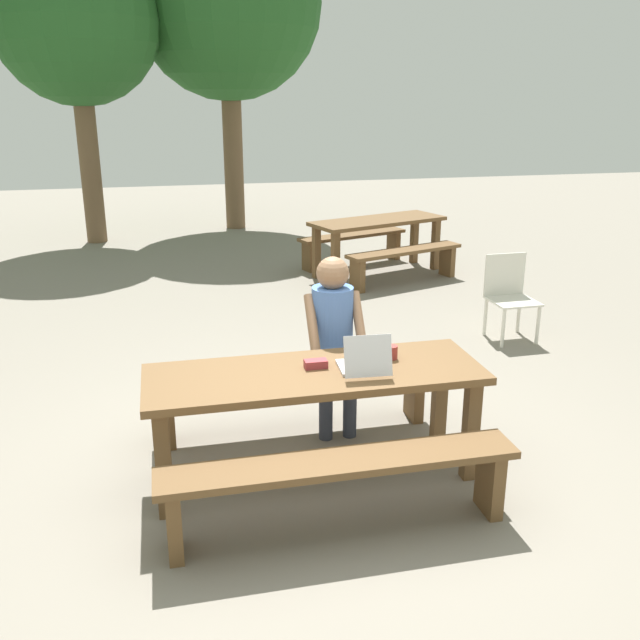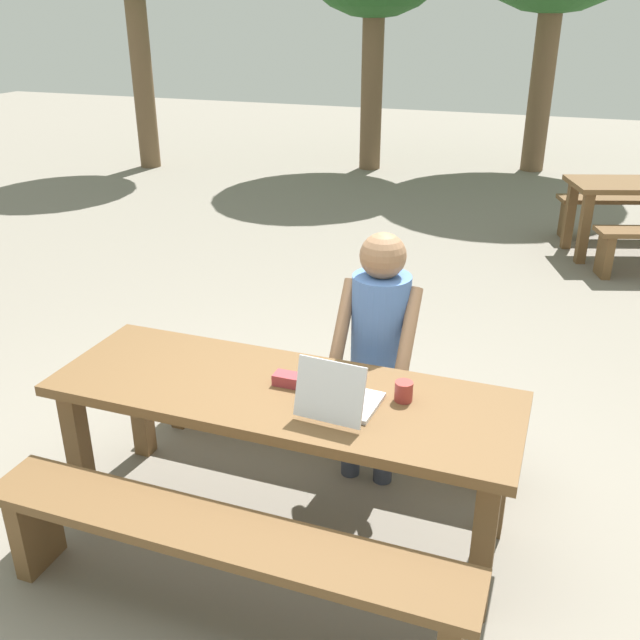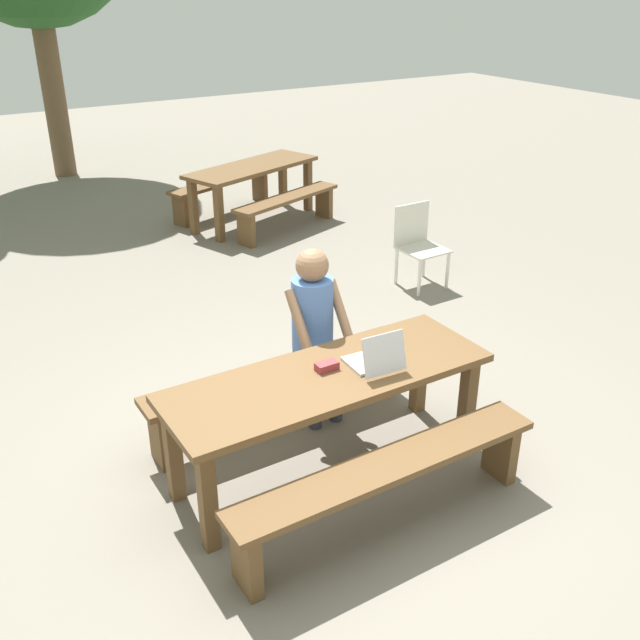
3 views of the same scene
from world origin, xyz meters
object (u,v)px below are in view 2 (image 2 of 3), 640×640
Objects in this scene: small_pouch at (290,380)px; laptop at (339,398)px; picnic_table_front at (283,410)px; person_seated at (378,335)px; coffee_mug at (404,391)px.

laptop is at bearing -26.03° from small_pouch.
person_seated is (0.27, 0.62, 0.15)m from picnic_table_front.
coffee_mug is at bearing 9.66° from picnic_table_front.
person_seated is at bearing -84.51° from laptop.
picnic_table_front is 6.12× the size of laptop.
coffee_mug is at bearing -139.44° from laptop.
person_seated reaches higher than coffee_mug.
laptop reaches higher than coffee_mug.
laptop is 2.39× the size of small_pouch.
picnic_table_front is 14.66× the size of small_pouch.
person_seated reaches higher than laptop.
laptop is at bearing -88.11° from person_seated.
person_seated is at bearing 116.57° from coffee_mug.
coffee_mug reaches higher than small_pouch.
coffee_mug is 0.59m from person_seated.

